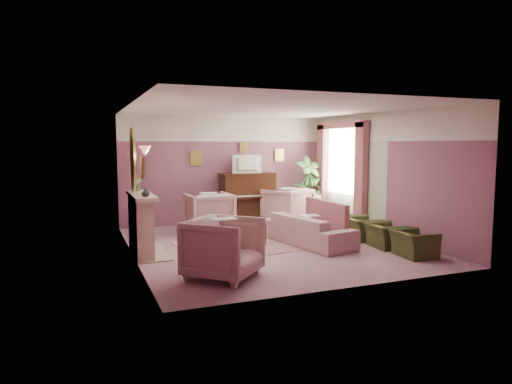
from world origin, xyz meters
name	(u,v)px	position (x,y,z in m)	size (l,w,h in m)	color
floor	(270,245)	(0.00, 0.00, 0.00)	(5.50, 6.00, 0.01)	gray
ceiling	(271,108)	(0.00, 0.00, 2.80)	(5.50, 6.00, 0.01)	silver
wall_back	(225,170)	(0.00, 3.00, 1.40)	(5.50, 0.02, 2.80)	#653E5D
wall_front	(354,192)	(0.00, -3.00, 1.40)	(5.50, 0.02, 2.80)	#653E5D
wall_left	(132,182)	(-2.75, 0.00, 1.40)	(0.02, 6.00, 2.80)	#653E5D
wall_right	(382,174)	(2.75, 0.00, 1.40)	(0.02, 6.00, 2.80)	#653E5D
picture_rail_band	(225,129)	(0.00, 2.99, 2.47)	(5.50, 0.01, 0.65)	beige
stripe_panel	(349,184)	(2.73, 1.30, 1.07)	(0.01, 3.00, 2.15)	#AEBC9D
fireplace_surround	(141,226)	(-2.59, 0.20, 0.55)	(0.30, 1.40, 1.10)	#C7B096
fireplace_inset	(146,233)	(-2.49, 0.20, 0.40)	(0.18, 0.72, 0.68)	black
fire_ember	(148,242)	(-2.45, 0.20, 0.22)	(0.06, 0.54, 0.10)	#FF1E00
mantel_shelf	(141,196)	(-2.56, 0.20, 1.12)	(0.40, 1.55, 0.07)	#C7B096
hearth	(152,253)	(-2.39, 0.20, 0.01)	(0.55, 1.50, 0.02)	#C7B096
mirror_frame	(133,160)	(-2.70, 0.20, 1.80)	(0.04, 0.72, 1.20)	gold
mirror_glass	(134,160)	(-2.67, 0.20, 1.80)	(0.01, 0.60, 1.06)	silver
sconce_shade	(145,151)	(-2.62, -0.85, 1.98)	(0.20, 0.20, 0.16)	#FF966B
piano	(247,199)	(0.50, 2.68, 0.65)	(1.40, 0.60, 1.30)	black
piano_keyshelf	(252,197)	(0.50, 2.33, 0.72)	(1.30, 0.12, 0.06)	black
piano_keys	(252,196)	(0.50, 2.33, 0.76)	(1.20, 0.08, 0.02)	white
piano_top	(247,174)	(0.50, 2.68, 1.31)	(1.45, 0.65, 0.04)	black
television	(248,163)	(0.50, 2.63, 1.60)	(0.80, 0.12, 0.48)	black
print_back_left	(196,158)	(-0.80, 2.96, 1.72)	(0.30, 0.03, 0.38)	gold
print_back_right	(279,155)	(1.55, 2.96, 1.78)	(0.26, 0.03, 0.34)	gold
print_back_mid	(244,147)	(0.50, 2.96, 2.00)	(0.22, 0.03, 0.26)	gold
print_left_wall	(143,168)	(-2.71, -1.20, 1.72)	(0.03, 0.28, 0.36)	gold
window_blind	(343,159)	(2.70, 1.55, 1.70)	(0.03, 1.40, 1.80)	beige
curtain_left	(361,177)	(2.62, 0.63, 1.30)	(0.16, 0.34, 2.60)	#8E4B55
curtain_right	(322,173)	(2.62, 2.47, 1.30)	(0.16, 0.34, 2.60)	#8E4B55
pelmet	(341,125)	(2.62, 1.55, 2.56)	(0.16, 2.20, 0.16)	#8E4B55
mantel_plant	(138,184)	(-2.55, 0.75, 1.29)	(0.16, 0.16, 0.28)	#488343
mantel_vase	(146,192)	(-2.55, -0.30, 1.23)	(0.16, 0.16, 0.16)	beige
area_rug	(244,246)	(-0.55, 0.10, 0.01)	(2.50, 1.80, 0.01)	#A3716F
coffee_table	(239,236)	(-0.64, 0.10, 0.23)	(1.00, 0.50, 0.45)	#462218
table_paper	(242,225)	(-0.59, 0.10, 0.46)	(0.35, 0.28, 0.01)	silver
sofa	(309,224)	(0.78, -0.24, 0.43)	(0.71, 2.13, 0.86)	#B8908D
sofa_throw	(326,215)	(1.18, -0.24, 0.60)	(0.11, 1.61, 0.59)	#8E4B55
floral_armchair_left	(209,210)	(-0.81, 1.79, 0.53)	(1.01, 1.01, 1.05)	#B8908D
floral_armchair_right	(287,204)	(1.39, 2.11, 0.53)	(1.01, 1.01, 1.05)	#B8908D
floral_armchair_front	(224,245)	(-1.59, -1.86, 0.53)	(1.01, 1.01, 1.05)	#B8908D
olive_chair_a	(414,240)	(2.09, -1.87, 0.33)	(0.53, 0.75, 0.65)	#38411E
olive_chair_b	(386,232)	(2.09, -1.05, 0.33)	(0.53, 0.75, 0.65)	#38411E
olive_chair_c	(362,225)	(2.09, -0.23, 0.33)	(0.53, 0.75, 0.65)	#38411E
olive_chair_d	(342,219)	(2.09, 0.59, 0.33)	(0.53, 0.75, 0.65)	#38411E
side_table	(312,207)	(2.39, 2.57, 0.35)	(0.52, 0.52, 0.70)	white
side_plant_big	(313,188)	(2.39, 2.57, 0.87)	(0.30, 0.30, 0.34)	#488343
side_plant_small	(318,189)	(2.51, 2.47, 0.84)	(0.16, 0.16, 0.28)	#488343
palm_pot	(308,214)	(2.21, 2.47, 0.17)	(0.34, 0.34, 0.34)	brown
palm_plant	(309,182)	(2.21, 2.47, 1.06)	(0.76, 0.76, 1.44)	#488343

